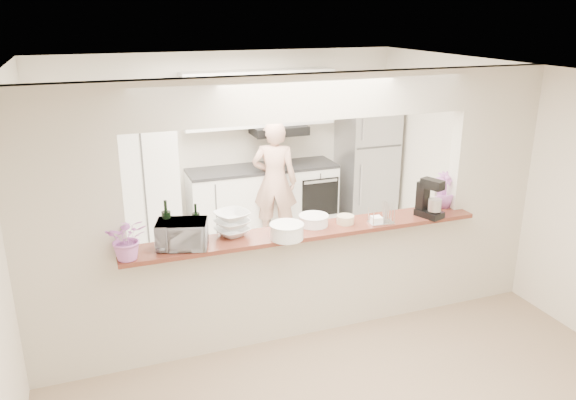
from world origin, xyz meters
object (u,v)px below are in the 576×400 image
person (275,182)px  toaster_oven (182,234)px  refrigerator (366,164)px  stand_mixer (429,200)px

person → toaster_oven: bearing=80.7°
refrigerator → person: refrigerator is taller
toaster_oven → stand_mixer: 2.40m
person → stand_mixer: bearing=132.7°
refrigerator → stand_mixer: (-0.80, -2.79, 0.41)m
refrigerator → toaster_oven: refrigerator is taller
toaster_oven → stand_mixer: (2.40, -0.08, 0.05)m
stand_mixer → person: 2.59m
stand_mixer → person: bearing=107.2°
stand_mixer → person: size_ratio=0.23×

